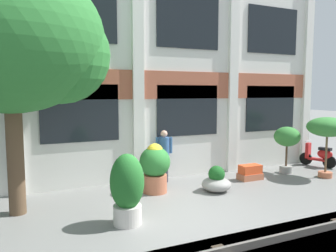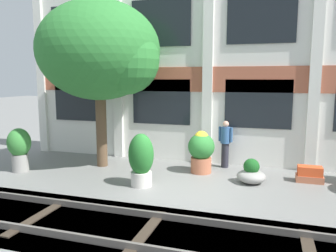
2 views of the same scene
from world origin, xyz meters
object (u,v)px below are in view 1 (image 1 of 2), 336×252
potted_plant_terracotta_small (327,129)px  potted_plant_wide_bowl (216,182)px  potted_plant_ribbed_drum (155,166)px  broadleaf_tree (10,43)px  scooter_second_parked (319,156)px  resident_by_doorway (164,154)px  potted_plant_glazed_jar (127,188)px  potted_plant_tall_urn (287,139)px  potted_plant_square_trough (250,173)px

potted_plant_terracotta_small → potted_plant_wide_bowl: bearing=177.5°
potted_plant_ribbed_drum → broadleaf_tree: bearing=-176.5°
scooter_second_parked → resident_by_doorway: size_ratio=0.80×
potted_plant_glazed_jar → potted_plant_tall_urn: bearing=17.6°
potted_plant_glazed_jar → scooter_second_parked: size_ratio=1.17×
potted_plant_terracotta_small → potted_plant_wide_bowl: 4.42m
potted_plant_wide_bowl → potted_plant_terracotta_small: bearing=-2.5°
potted_plant_ribbed_drum → resident_by_doorway: size_ratio=0.85×
potted_plant_wide_bowl → potted_plant_glazed_jar: 3.35m
potted_plant_tall_urn → potted_plant_terracotta_small: (0.77, -1.01, 0.45)m
potted_plant_terracotta_small → scooter_second_parked: potted_plant_terracotta_small is taller
potted_plant_terracotta_small → resident_by_doorway: size_ratio=1.23×
potted_plant_square_trough → resident_by_doorway: bearing=161.4°
potted_plant_tall_urn → scooter_second_parked: potted_plant_tall_urn is taller
potted_plant_tall_urn → potted_plant_ribbed_drum: size_ratio=1.17×
potted_plant_square_trough → potted_plant_glazed_jar: size_ratio=0.50×
potted_plant_terracotta_small → scooter_second_parked: 2.06m
potted_plant_tall_urn → potted_plant_glazed_jar: size_ratio=1.06×
scooter_second_parked → broadleaf_tree: bearing=73.8°
potted_plant_ribbed_drum → potted_plant_glazed_jar: 2.34m
potted_plant_square_trough → scooter_second_parked: size_ratio=0.59×
broadleaf_tree → potted_plant_terracotta_small: 9.75m
broadleaf_tree → potted_plant_square_trough: bearing=1.7°
potted_plant_wide_bowl → scooter_second_parked: (5.31, 1.04, 0.15)m
potted_plant_ribbed_drum → resident_by_doorway: resident_by_doorway is taller
broadleaf_tree → potted_plant_tall_urn: (8.69, 0.41, -2.76)m
potted_plant_tall_urn → resident_by_doorway: bearing=170.9°
scooter_second_parked → resident_by_doorway: bearing=66.0°
potted_plant_terracotta_small → potted_plant_wide_bowl: potted_plant_terracotta_small is taller
scooter_second_parked → potted_plant_terracotta_small: bearing=118.2°
scooter_second_parked → potted_plant_ribbed_drum: bearing=73.8°
potted_plant_tall_urn → potted_plant_square_trough: size_ratio=2.11×
potted_plant_ribbed_drum → potted_plant_wide_bowl: bearing=-20.8°
potted_plant_tall_urn → scooter_second_parked: 2.04m
broadleaf_tree → potted_plant_square_trough: size_ratio=7.37×
potted_plant_tall_urn → potted_plant_wide_bowl: size_ratio=1.92×
potted_plant_ribbed_drum → potted_plant_terracotta_small: 5.99m
resident_by_doorway → broadleaf_tree: bearing=-58.2°
potted_plant_ribbed_drum → resident_by_doorway: bearing=53.0°
potted_plant_terracotta_small → potted_plant_square_trough: bearing=162.0°
broadleaf_tree → potted_plant_glazed_jar: bearing=-37.1°
potted_plant_square_trough → potted_plant_glazed_jar: bearing=-158.6°
broadleaf_tree → potted_plant_square_trough: 7.90m
potted_plant_square_trough → potted_plant_wide_bowl: bearing=-159.8°
broadleaf_tree → potted_plant_ribbed_drum: bearing=3.5°
potted_plant_ribbed_drum → resident_by_doorway: 1.13m
potted_plant_tall_urn → potted_plant_square_trough: potted_plant_tall_urn is taller
potted_plant_ribbed_drum → potted_plant_terracotta_small: potted_plant_terracotta_small is taller
potted_plant_square_trough → potted_plant_terracotta_small: size_ratio=0.38×
potted_plant_terracotta_small → resident_by_doorway: 5.52m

